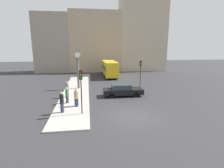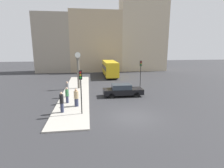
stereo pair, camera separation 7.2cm
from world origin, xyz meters
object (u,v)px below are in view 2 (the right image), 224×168
sedan_car (123,90)px  pedestrian_grey_jacket (67,89)px  traffic_light_near (81,83)px  pedestrian_tan_coat (76,98)px  pedestrian_green_hoodie (67,95)px  traffic_light_far (141,68)px  bus_distant (110,68)px  pedestrian_black_jacket (62,102)px  street_clock (78,71)px

sedan_car → pedestrian_grey_jacket: 6.33m
traffic_light_near → pedestrian_tan_coat: traffic_light_near is taller
traffic_light_near → pedestrian_green_hoodie: traffic_light_near is taller
traffic_light_far → pedestrian_green_hoodie: 12.01m
pedestrian_tan_coat → pedestrian_green_hoodie: size_ratio=1.07×
pedestrian_tan_coat → pedestrian_green_hoodie: (-0.99, 1.15, -0.03)m
sedan_car → bus_distant: 14.02m
traffic_light_near → pedestrian_black_jacket: size_ratio=2.05×
sedan_car → traffic_light_near: size_ratio=1.24×
bus_distant → pedestrian_green_hoodie: bus_distant is taller
traffic_light_far → traffic_light_near: bearing=-129.0°
traffic_light_far → pedestrian_grey_jacket: (-9.90, -4.58, -1.68)m
sedan_car → pedestrian_green_hoodie: (-6.10, -2.09, 0.22)m
sedan_car → traffic_light_far: bearing=53.2°
pedestrian_black_jacket → traffic_light_far: bearing=44.1°
traffic_light_far → pedestrian_black_jacket: size_ratio=2.06×
traffic_light_near → pedestrian_green_hoodie: (-1.56, 3.17, -1.85)m
sedan_car → bus_distant: bus_distant is taller
traffic_light_far → pedestrian_black_jacket: 13.77m
pedestrian_green_hoodie → pedestrian_black_jacket: pedestrian_black_jacket is taller
sedan_car → pedestrian_black_jacket: bearing=-142.9°
street_clock → pedestrian_tan_coat: bearing=-88.9°
traffic_light_far → pedestrian_green_hoodie: bearing=-144.6°
street_clock → pedestrian_grey_jacket: 4.52m
bus_distant → traffic_light_near: bearing=-104.0°
pedestrian_grey_jacket → pedestrian_tan_coat: size_ratio=1.02×
traffic_light_far → pedestrian_grey_jacket: bearing=-155.2°
sedan_car → pedestrian_grey_jacket: pedestrian_grey_jacket is taller
sedan_car → traffic_light_near: 7.25m
pedestrian_tan_coat → pedestrian_green_hoodie: bearing=130.6°
bus_distant → pedestrian_grey_jacket: bearing=-115.5°
traffic_light_near → traffic_light_far: traffic_light_near is taller
sedan_car → traffic_light_far: (3.58, 4.79, 1.97)m
pedestrian_tan_coat → pedestrian_black_jacket: bearing=-127.5°
traffic_light_near → pedestrian_grey_jacket: size_ratio=2.10×
street_clock → sedan_car: bearing=-39.6°
sedan_car → pedestrian_black_jacket: 7.83m
pedestrian_grey_jacket → pedestrian_black_jacket: 4.93m
bus_distant → traffic_light_far: (3.33, -9.19, 1.00)m
pedestrian_tan_coat → pedestrian_black_jacket: pedestrian_black_jacket is taller
pedestrian_green_hoodie → pedestrian_black_jacket: (-0.14, -2.63, 0.10)m
traffic_light_near → pedestrian_grey_jacket: 6.01m
pedestrian_green_hoodie → sedan_car: bearing=18.9°
traffic_light_far → pedestrian_black_jacket: bearing=-135.9°
pedestrian_tan_coat → bus_distant: bearing=72.7°
pedestrian_grey_jacket → pedestrian_black_jacket: (0.08, -4.92, 0.02)m
bus_distant → traffic_light_near: 19.85m
traffic_light_far → pedestrian_tan_coat: bearing=-137.3°
pedestrian_tan_coat → traffic_light_far: bearing=42.7°
pedestrian_grey_jacket → pedestrian_tan_coat: (1.21, -3.45, -0.05)m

